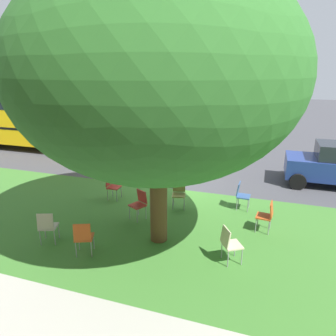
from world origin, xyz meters
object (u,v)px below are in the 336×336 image
at_px(chair_2, 229,242).
at_px(school_bus, 55,118).
at_px(street_tree, 157,76).
at_px(chair_4, 179,192).
at_px(chair_0, 112,185).
at_px(chair_5, 267,214).
at_px(chair_6, 47,225).
at_px(chair_7, 241,194).
at_px(chair_3, 83,236).
at_px(chair_1, 139,202).

xyz_separation_m(chair_2, school_bus, (10.40, -7.59, 1.24)).
bearing_deg(street_tree, chair_2, 166.73).
distance_m(street_tree, chair_4, 4.20).
xyz_separation_m(street_tree, chair_0, (2.42, -2.01, -3.63)).
relative_size(street_tree, chair_5, 7.45).
height_order(chair_0, chair_2, same).
bearing_deg(chair_5, chair_6, 24.27).
distance_m(chair_5, chair_7, 1.50).
relative_size(chair_6, school_bus, 0.08).
bearing_deg(chair_3, chair_0, -73.43).
xyz_separation_m(street_tree, chair_5, (-2.66, -1.32, -3.63)).
relative_size(chair_4, chair_7, 1.00).
height_order(street_tree, chair_5, street_tree).
relative_size(chair_7, school_bus, 0.08).
xyz_separation_m(chair_1, chair_6, (1.66, 2.03, 0.00)).
relative_size(chair_2, school_bus, 0.08).
bearing_deg(chair_7, chair_4, 14.00).
bearing_deg(chair_5, chair_4, -15.99).
distance_m(street_tree, school_bus, 11.38).
height_order(street_tree, chair_6, street_tree).
bearing_deg(chair_2, chair_6, 7.91).
bearing_deg(chair_0, chair_4, -177.78).
bearing_deg(chair_6, chair_7, -140.89).
xyz_separation_m(chair_0, school_bus, (6.10, -5.15, 1.24)).
distance_m(street_tree, chair_7, 4.83).
height_order(street_tree, chair_4, street_tree).
bearing_deg(chair_0, chair_6, 86.24).
distance_m(chair_1, chair_4, 1.45).
bearing_deg(chair_7, chair_2, 90.30).
distance_m(street_tree, chair_0, 4.80).
distance_m(chair_3, chair_7, 5.06).
bearing_deg(street_tree, chair_3, 40.56).
bearing_deg(chair_1, chair_3, 77.35).
bearing_deg(chair_5, school_bus, -27.56).
height_order(chair_7, school_bus, school_bus).
distance_m(street_tree, chair_3, 4.11).
xyz_separation_m(chair_0, chair_3, (-0.97, 3.25, 0.00)).
xyz_separation_m(chair_0, chair_4, (-2.35, -0.09, 0.00)).
bearing_deg(chair_4, chair_5, 164.01).
height_order(chair_2, chair_5, same).
xyz_separation_m(chair_1, chair_7, (-2.82, -1.62, 0.00)).
height_order(chair_2, chair_6, same).
bearing_deg(school_bus, chair_5, 152.44).
xyz_separation_m(chair_3, chair_7, (-3.31, -3.82, 0.00)).
xyz_separation_m(chair_2, chair_3, (3.33, 0.80, 0.00)).
distance_m(chair_5, chair_6, 5.80).
height_order(chair_0, chair_7, same).
relative_size(street_tree, chair_6, 7.45).
bearing_deg(chair_3, chair_7, -130.94).
bearing_deg(chair_5, chair_0, -7.74).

